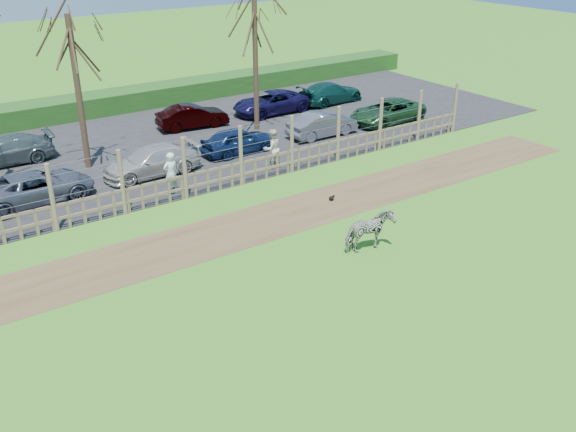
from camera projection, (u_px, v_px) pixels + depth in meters
ground at (308, 287)px, 19.03m from camera, size 120.00×120.00×0.00m
dirt_strip at (232, 231)px, 22.38m from camera, size 34.00×2.80×0.01m
asphalt at (124, 152)px, 29.82m from camera, size 44.00×13.00×0.04m
hedge at (74, 108)px, 34.81m from camera, size 46.00×2.00×1.10m
fence at (185, 179)px, 24.64m from camera, size 30.16×0.16×2.50m
tree_mid at (73, 55)px, 25.99m from camera, size 4.80×4.80×6.83m
tree_right at (255, 25)px, 30.84m from camera, size 4.80×4.80×7.35m
zebra at (369, 232)px, 20.82m from camera, size 1.68×0.88×1.37m
visitor_a at (171, 174)px, 24.93m from camera, size 0.67×0.48×1.72m
visitor_b at (272, 149)px, 27.61m from camera, size 0.84×0.66×1.72m
crow at (332, 198)px, 24.76m from camera, size 0.26×0.19×0.21m
car_2 at (36, 187)px, 24.38m from camera, size 4.44×2.27×1.20m
car_3 at (151, 161)px, 26.95m from camera, size 4.14×1.70×1.20m
car_4 at (238, 140)px, 29.45m from camera, size 3.57×1.54×1.20m
car_5 at (322, 124)px, 31.73m from camera, size 3.65×1.30×1.20m
car_6 at (387, 111)px, 33.81m from camera, size 4.41×2.20×1.20m
car_9 at (5, 151)px, 28.17m from camera, size 4.18×1.78×1.20m
car_11 at (192, 116)px, 32.99m from camera, size 3.77×1.71×1.20m
car_12 at (270, 103)px, 35.43m from camera, size 4.34×2.05×1.20m
car_13 at (331, 93)px, 37.40m from camera, size 4.23×1.93×1.20m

